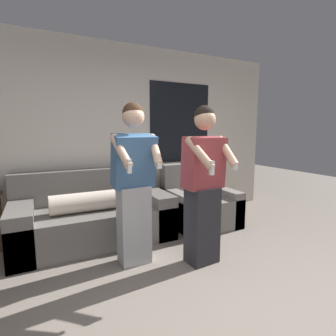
{
  "coord_description": "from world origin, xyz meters",
  "views": [
    {
      "loc": [
        -1.17,
        -1.32,
        1.43
      ],
      "look_at": [
        0.04,
        1.1,
        1.04
      ],
      "focal_mm": 28.0,
      "sensor_mm": 36.0,
      "label": 1
    }
  ],
  "objects": [
    {
      "name": "armchair",
      "position": [
        1.01,
        1.97,
        0.29
      ],
      "size": [
        0.92,
        0.95,
        0.9
      ],
      "color": "slate",
      "rests_on": "ground_plane"
    },
    {
      "name": "couch",
      "position": [
        -0.56,
        2.08,
        0.31
      ],
      "size": [
        1.95,
        0.99,
        0.89
      ],
      "color": "slate",
      "rests_on": "ground_plane"
    },
    {
      "name": "ground_plane",
      "position": [
        0.0,
        0.0,
        0.0
      ],
      "size": [
        14.0,
        14.0,
        0.0
      ],
      "primitive_type": "plane",
      "color": "slate"
    },
    {
      "name": "person_left",
      "position": [
        -0.29,
        1.24,
        0.87
      ],
      "size": [
        0.49,
        0.49,
        1.71
      ],
      "color": "#B2B2B7",
      "rests_on": "ground_plane"
    },
    {
      "name": "person_right",
      "position": [
        0.37,
        0.92,
        0.85
      ],
      "size": [
        0.49,
        0.49,
        1.68
      ],
      "color": "#28282D",
      "rests_on": "ground_plane"
    },
    {
      "name": "wall_back",
      "position": [
        0.02,
        2.6,
        1.35
      ],
      "size": [
        5.49,
        0.07,
        2.7
      ],
      "color": "silver",
      "rests_on": "ground_plane"
    }
  ]
}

